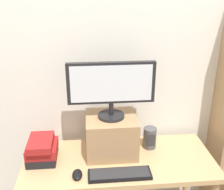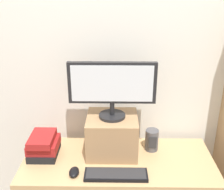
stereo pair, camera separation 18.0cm
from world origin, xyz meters
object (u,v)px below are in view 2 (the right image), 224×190
Objects in this scene: riser_box at (112,134)px; desk_speaker at (152,140)px; computer_monitor at (112,86)px; keyboard at (116,175)px; book_stack at (43,145)px; desk at (118,170)px; computer_mouse at (74,172)px.

desk_speaker is at bearing 5.24° from riser_box.
computer_monitor reaches higher than keyboard.
book_stack is at bearing -173.70° from riser_box.
computer_mouse is (-0.28, -0.17, 0.11)m from desk.
riser_box is 3.37× the size of computer_mouse.
computer_monitor is (0.00, -0.00, 0.36)m from riser_box.
computer_mouse reaches higher than desk.
computer_monitor is at bearing 114.48° from desk.
keyboard is 0.27m from computer_mouse.
computer_monitor is 0.60m from computer_mouse.
computer_monitor is 2.35× the size of book_stack.
desk is 3.75× the size of riser_box.
keyboard is 0.41m from desk_speaker.
computer_mouse is at bearing -150.84° from desk_speaker.
desk is 2.27× the size of computer_monitor.
riser_box is at bearing 6.30° from book_stack.
book_stack is (-0.51, 0.23, 0.07)m from keyboard.
computer_mouse is (-0.24, -0.27, -0.12)m from riser_box.
keyboard reaches higher than desk.
desk_speaker is (0.77, 0.08, 0.00)m from book_stack.
riser_box is 0.88× the size of keyboard.
computer_mouse reaches higher than keyboard.
desk is 0.25m from riser_box.
keyboard is 1.62× the size of book_stack.
computer_monitor is 3.66× the size of desk_speaker.
book_stack is at bearing -173.87° from computer_monitor.
riser_box is 0.60× the size of computer_monitor.
keyboard is at bearing -3.27° from computer_mouse.
riser_box reaches higher than book_stack.
desk is 0.55m from book_stack.
computer_monitor reaches higher than book_stack.
computer_monitor is 5.58× the size of computer_mouse.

